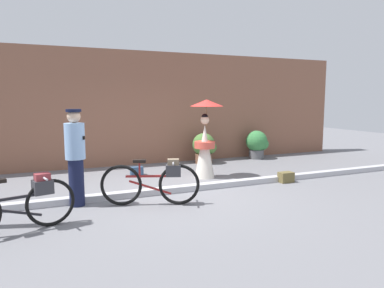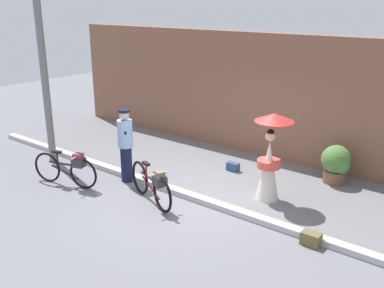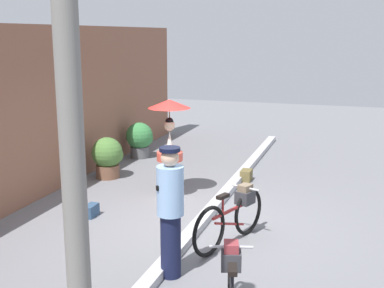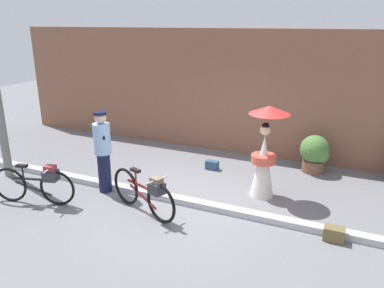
{
  "view_description": "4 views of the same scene",
  "coord_description": "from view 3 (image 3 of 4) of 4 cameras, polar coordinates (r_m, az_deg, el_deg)",
  "views": [
    {
      "loc": [
        -2.24,
        -6.43,
        1.86
      ],
      "look_at": [
        0.69,
        0.51,
        0.89
      ],
      "focal_mm": 32.64,
      "sensor_mm": 36.0,
      "label": 1
    },
    {
      "loc": [
        5.18,
        -6.57,
        3.99
      ],
      "look_at": [
        -0.26,
        0.33,
        1.08
      ],
      "focal_mm": 40.95,
      "sensor_mm": 36.0,
      "label": 2
    },
    {
      "loc": [
        -7.31,
        -2.27,
        3.04
      ],
      "look_at": [
        0.2,
        0.22,
        1.3
      ],
      "focal_mm": 46.83,
      "sensor_mm": 36.0,
      "label": 3
    },
    {
      "loc": [
        2.81,
        -5.92,
        3.38
      ],
      "look_at": [
        0.04,
        0.19,
        1.17
      ],
      "focal_mm": 35.15,
      "sensor_mm": 36.0,
      "label": 4
    }
  ],
  "objects": [
    {
      "name": "potted_plant_small",
      "position": [
        12.57,
        -5.91,
        0.62
      ],
      "size": [
        0.69,
        0.67,
        0.89
      ],
      "color": "#59595B",
      "rests_on": "ground_plane"
    },
    {
      "name": "person_officer",
      "position": [
        6.29,
        -2.48,
        -7.4
      ],
      "size": [
        0.34,
        0.34,
        1.69
      ],
      "color": "#141938",
      "rests_on": "ground_plane"
    },
    {
      "name": "building_wall",
      "position": [
        9.4,
        -19.58,
        2.94
      ],
      "size": [
        14.0,
        0.4,
        3.21
      ],
      "primitive_type": "cube",
      "color": "brown",
      "rests_on": "ground_plane"
    },
    {
      "name": "bicycle_near_officer",
      "position": [
        5.49,
        4.51,
        -15.97
      ],
      "size": [
        1.65,
        0.59,
        0.81
      ],
      "color": "black",
      "rests_on": "ground_plane"
    },
    {
      "name": "potted_plant_by_door",
      "position": [
        10.89,
        -9.53,
        -1.38
      ],
      "size": [
        0.68,
        0.66,
        0.88
      ],
      "color": "brown",
      "rests_on": "ground_plane"
    },
    {
      "name": "utility_pole",
      "position": [
        3.6,
        -13.62,
        1.83
      ],
      "size": [
        0.18,
        0.18,
        4.8
      ],
      "primitive_type": "cylinder",
      "color": "slate",
      "rests_on": "ground_plane"
    },
    {
      "name": "bicycle_far_side",
      "position": [
        7.46,
        4.67,
        -8.05
      ],
      "size": [
        1.66,
        0.69,
        0.82
      ],
      "color": "black",
      "rests_on": "ground_plane"
    },
    {
      "name": "sidewalk_curb",
      "position": [
        8.22,
        1.01,
        -8.83
      ],
      "size": [
        14.0,
        0.2,
        0.12
      ],
      "primitive_type": "cube",
      "color": "#B2B2B7",
      "rests_on": "ground_plane"
    },
    {
      "name": "backpack_on_pavement",
      "position": [
        8.74,
        -11.4,
        -7.42
      ],
      "size": [
        0.3,
        0.17,
        0.21
      ],
      "color": "navy",
      "rests_on": "ground_plane"
    },
    {
      "name": "person_with_parasol",
      "position": [
        9.39,
        -2.56,
        -0.56
      ],
      "size": [
        0.79,
        0.79,
        1.86
      ],
      "color": "silver",
      "rests_on": "ground_plane"
    },
    {
      "name": "backpack_spare",
      "position": [
        10.65,
        6.23,
        -3.54
      ],
      "size": [
        0.32,
        0.21,
        0.23
      ],
      "color": "brown",
      "rests_on": "ground_plane"
    },
    {
      "name": "ground_plane",
      "position": [
        8.24,
        1.01,
        -9.22
      ],
      "size": [
        30.0,
        30.0,
        0.0
      ],
      "primitive_type": "plane",
      "color": "slate"
    }
  ]
}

